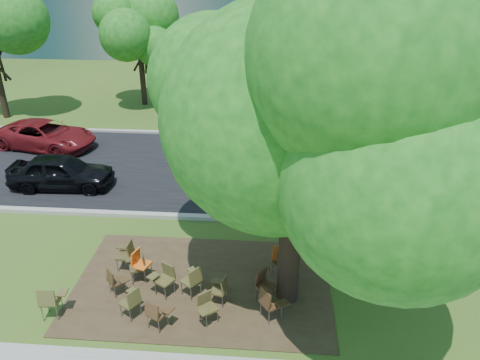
# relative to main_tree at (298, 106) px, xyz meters

# --- Properties ---
(ground) EXTENTS (160.00, 160.00, 0.00)m
(ground) POSITION_rel_main_tree_xyz_m (-3.33, 0.86, -5.30)
(ground) COLOR #2C4916
(ground) RESTS_ON ground
(dirt_patch) EXTENTS (7.00, 4.50, 0.03)m
(dirt_patch) POSITION_rel_main_tree_xyz_m (-2.33, 0.36, -5.29)
(dirt_patch) COLOR #382819
(dirt_patch) RESTS_ON ground
(asphalt_road) EXTENTS (80.00, 8.00, 0.04)m
(asphalt_road) POSITION_rel_main_tree_xyz_m (-3.33, 7.86, -5.28)
(asphalt_road) COLOR black
(asphalt_road) RESTS_ON ground
(kerb_near) EXTENTS (80.00, 0.25, 0.14)m
(kerb_near) POSITION_rel_main_tree_xyz_m (-3.33, 3.86, -5.23)
(kerb_near) COLOR gray
(kerb_near) RESTS_ON ground
(kerb_far) EXTENTS (80.00, 0.25, 0.14)m
(kerb_far) POSITION_rel_main_tree_xyz_m (-3.33, 11.96, -5.23)
(kerb_far) COLOR gray
(kerb_far) RESTS_ON ground
(bg_tree_2) EXTENTS (4.80, 4.80, 6.62)m
(bg_tree_2) POSITION_rel_main_tree_xyz_m (-8.33, 16.86, -1.09)
(bg_tree_2) COLOR black
(bg_tree_2) RESTS_ON ground
(bg_tree_3) EXTENTS (5.60, 5.60, 7.84)m
(bg_tree_3) POSITION_rel_main_tree_xyz_m (4.67, 14.86, -0.27)
(bg_tree_3) COLOR black
(bg_tree_3) RESTS_ON ground
(main_tree) EXTENTS (7.20, 7.20, 8.91)m
(main_tree) POSITION_rel_main_tree_xyz_m (0.00, 0.00, 0.00)
(main_tree) COLOR black
(main_tree) RESTS_ON ground
(school_bus) EXTENTS (12.22, 3.25, 2.96)m
(school_bus) POSITION_rel_main_tree_xyz_m (3.89, 6.87, -3.59)
(school_bus) COLOR #E69C07
(school_bus) RESTS_ON ground
(chair_0) EXTENTS (0.62, 0.60, 0.94)m
(chair_0) POSITION_rel_main_tree_xyz_m (-5.87, -1.19, -4.72)
(chair_0) COLOR brown
(chair_0) RESTS_ON ground
(chair_1) EXTENTS (0.69, 0.55, 0.81)m
(chair_1) POSITION_rel_main_tree_xyz_m (-4.55, -0.22, -4.81)
(chair_1) COLOR #402B17
(chair_1) RESTS_ON ground
(chair_2) EXTENTS (0.59, 0.74, 0.88)m
(chair_2) POSITION_rel_main_tree_xyz_m (-3.87, -1.01, -4.76)
(chair_2) COLOR #4B4520
(chair_2) RESTS_ON ground
(chair_3) EXTENTS (0.77, 0.61, 0.91)m
(chair_3) POSITION_rel_main_tree_xyz_m (-3.25, -0.05, -4.74)
(chair_3) COLOR #4D4621
(chair_3) RESTS_ON ground
(chair_4) EXTENTS (0.71, 0.56, 0.87)m
(chair_4) POSITION_rel_main_tree_xyz_m (-3.16, -1.38, -4.77)
(chair_4) COLOR #452D18
(chair_4) RESTS_ON ground
(chair_5) EXTENTS (0.56, 0.71, 0.83)m
(chair_5) POSITION_rel_main_tree_xyz_m (-2.00, -1.02, -4.79)
(chair_5) COLOR #4E4421
(chair_5) RESTS_ON ground
(chair_6) EXTENTS (0.48, 0.62, 0.82)m
(chair_6) POSITION_rel_main_tree_xyz_m (-1.73, -0.33, -4.80)
(chair_6) COLOR #493E1F
(chair_6) RESTS_ON ground
(chair_7) EXTENTS (0.80, 0.64, 0.95)m
(chair_7) POSITION_rel_main_tree_xyz_m (-0.44, -0.86, -4.71)
(chair_7) COLOR #3E2816
(chair_7) RESTS_ON ground
(chair_8) EXTENTS (0.55, 0.61, 0.93)m
(chair_8) POSITION_rel_main_tree_xyz_m (-4.58, 0.92, -4.73)
(chair_8) COLOR #41391C
(chair_8) RESTS_ON ground
(chair_9) EXTENTS (0.69, 0.61, 0.89)m
(chair_9) POSITION_rel_main_tree_xyz_m (-4.10, 0.46, -4.75)
(chair_9) COLOR #42371C
(chair_9) RESTS_ON ground
(chair_10) EXTENTS (0.55, 0.70, 0.90)m
(chair_10) POSITION_rel_main_tree_xyz_m (-4.09, 0.52, -4.75)
(chair_10) COLOR orange
(chair_10) RESTS_ON ground
(chair_11) EXTENTS (0.62, 0.78, 0.92)m
(chair_11) POSITION_rel_main_tree_xyz_m (-2.49, -0.08, -4.74)
(chair_11) COLOR brown
(chair_11) RESTS_ON ground
(chair_12) EXTENTS (0.61, 0.77, 0.90)m
(chair_12) POSITION_rel_main_tree_xyz_m (-0.61, -0.11, -4.75)
(chair_12) COLOR #472B19
(chair_12) RESTS_ON ground
(chair_13) EXTENTS (0.58, 0.53, 0.91)m
(chair_13) POSITION_rel_main_tree_xyz_m (-0.19, 1.19, -4.74)
(chair_13) COLOR #A54611
(chair_13) RESTS_ON ground
(chair_14) EXTENTS (0.54, 0.68, 0.79)m
(chair_14) POSITION_rel_main_tree_xyz_m (-0.22, 1.04, -4.81)
(chair_14) COLOR #483C1F
(chair_14) RESTS_ON ground
(black_car) EXTENTS (4.00, 1.74, 1.34)m
(black_car) POSITION_rel_main_tree_xyz_m (-8.61, 5.82, -4.63)
(black_car) COLOR black
(black_car) RESTS_ON ground
(bg_car_red) EXTENTS (5.02, 3.16, 1.29)m
(bg_car_red) POSITION_rel_main_tree_xyz_m (-11.04, 9.68, -4.66)
(bg_car_red) COLOR #5E1013
(bg_car_red) RESTS_ON ground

